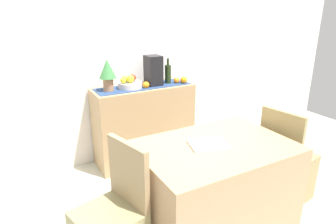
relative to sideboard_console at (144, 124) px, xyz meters
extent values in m
cube|color=beige|center=(0.04, -0.92, -0.46)|extent=(6.40, 6.40, 0.02)
cube|color=silver|center=(0.04, 0.26, 0.90)|extent=(6.40, 0.06, 2.70)
cube|color=tan|center=(0.00, 0.00, 0.00)|extent=(1.12, 0.42, 0.89)
cube|color=navy|center=(0.00, 0.00, 0.45)|extent=(1.05, 0.32, 0.01)
cylinder|color=silver|center=(-0.15, 0.00, 0.48)|extent=(0.26, 0.26, 0.06)
sphere|color=gold|center=(-0.19, 0.03, 0.55)|extent=(0.07, 0.07, 0.07)
sphere|color=gold|center=(-0.16, -0.03, 0.55)|extent=(0.08, 0.08, 0.08)
sphere|color=#A73B23|center=(-0.11, 0.03, 0.55)|extent=(0.08, 0.08, 0.08)
sphere|color=gold|center=(-0.24, -0.02, 0.55)|extent=(0.06, 0.06, 0.06)
cylinder|color=#203116|center=(0.31, 0.00, 0.55)|extent=(0.07, 0.07, 0.21)
cylinder|color=#203116|center=(0.31, 0.00, 0.70)|extent=(0.03, 0.03, 0.08)
cube|color=black|center=(0.13, 0.00, 0.61)|extent=(0.16, 0.18, 0.33)
cylinder|color=#A67451|center=(-0.39, 0.00, 0.52)|extent=(0.11, 0.11, 0.14)
cone|color=#3B7F41|center=(-0.39, 0.00, 0.68)|extent=(0.17, 0.17, 0.19)
sphere|color=orange|center=(0.47, -0.09, 0.49)|extent=(0.08, 0.08, 0.08)
sphere|color=orange|center=(0.00, -0.08, 0.48)|extent=(0.07, 0.07, 0.07)
sphere|color=orange|center=(0.40, -0.05, 0.48)|extent=(0.07, 0.07, 0.07)
cube|color=tan|center=(-0.01, -1.32, -0.08)|extent=(1.16, 0.81, 0.74)
cube|color=white|center=(-0.06, -1.30, 0.30)|extent=(0.33, 0.28, 0.02)
cube|color=#A2865E|center=(-0.70, -1.28, 0.23)|extent=(0.14, 0.40, 0.45)
cube|color=#998255|center=(0.85, -1.32, -0.22)|extent=(0.46, 0.46, 0.45)
cube|color=#9F8F5A|center=(0.67, -1.35, 0.23)|extent=(0.10, 0.40, 0.45)
camera|label=1|loc=(-1.30, -2.92, 1.27)|focal=31.76mm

